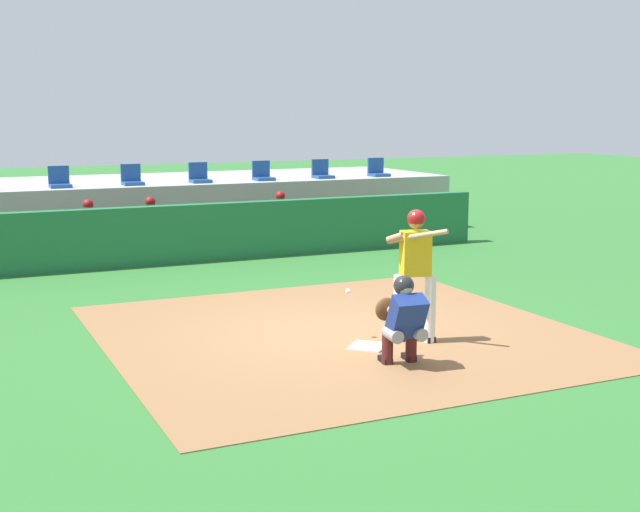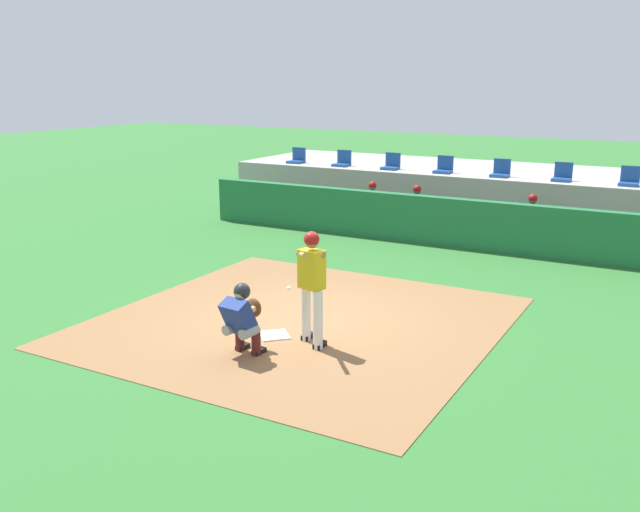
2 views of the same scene
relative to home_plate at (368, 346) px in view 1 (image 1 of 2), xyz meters
name	(u,v)px [view 1 (image 1 of 2)]	position (x,y,z in m)	size (l,w,h in m)	color
ground_plane	(341,334)	(0.00, 0.80, -0.02)	(80.00, 80.00, 0.00)	#2D6B2D
dirt_infield	(341,333)	(0.00, 0.80, -0.02)	(6.40, 6.40, 0.01)	olive
home_plate	(368,346)	(0.00, 0.00, 0.00)	(0.44, 0.44, 0.02)	white
batter_at_plate	(415,267)	(0.69, -0.01, 1.01)	(0.62, 0.83, 1.80)	silver
catcher_crouched	(402,317)	(0.01, -0.86, 0.58)	(0.51, 1.75, 1.13)	gray
dugout_wall	(203,233)	(0.00, 7.30, 0.58)	(13.00, 0.30, 1.20)	#1E6638
dugout_bench	(190,244)	(0.00, 8.30, 0.20)	(11.80, 0.44, 0.45)	olive
dugout_player_0	(90,230)	(-2.15, 8.14, 0.65)	(0.49, 0.70, 1.30)	#939399
dugout_player_1	(152,226)	(-0.86, 8.14, 0.65)	(0.49, 0.70, 1.30)	#939399
dugout_player_2	(283,219)	(2.13, 8.14, 0.65)	(0.49, 0.70, 1.30)	#939399
stands_platform	(152,207)	(0.00, 11.70, 0.68)	(15.00, 4.40, 1.40)	#9E9E99
stadium_seat_2	(60,181)	(-2.44, 10.18, 1.51)	(0.46, 0.46, 0.48)	#1E478C
stadium_seat_3	(132,179)	(-0.81, 10.18, 1.51)	(0.46, 0.46, 0.48)	#1E478C
stadium_seat_4	(199,177)	(0.81, 10.18, 1.51)	(0.46, 0.46, 0.48)	#1E478C
stadium_seat_5	(263,175)	(2.44, 10.18, 1.51)	(0.46, 0.46, 0.48)	#1E478C
stadium_seat_6	(322,173)	(4.06, 10.18, 1.51)	(0.46, 0.46, 0.48)	#1E478C
stadium_seat_7	(378,171)	(5.69, 10.18, 1.51)	(0.46, 0.46, 0.48)	#1E478C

